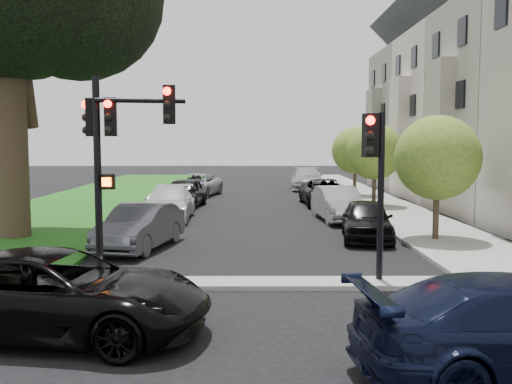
{
  "coord_description": "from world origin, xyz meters",
  "views": [
    {
      "loc": [
        -0.04,
        -11.43,
        3.46
      ],
      "look_at": [
        0.0,
        5.0,
        2.0
      ],
      "focal_mm": 40.0,
      "sensor_mm": 36.0,
      "label": 1
    }
  ],
  "objects_px": {
    "car_parked_2": "(325,192)",
    "car_parked_7": "(184,193)",
    "small_tree_a": "(437,158)",
    "small_tree_b": "(375,152)",
    "traffic_signal_secondary": "(375,165)",
    "car_parked_4": "(307,179)",
    "small_tree_c": "(355,151)",
    "car_parked_0": "(367,220)",
    "car_parked_8": "(196,185)",
    "car_cross_near": "(56,294)",
    "car_parked_1": "(338,204)",
    "car_parked_6": "(168,203)",
    "traffic_signal_main": "(114,142)",
    "car_parked_5": "(140,227)"
  },
  "relations": [
    {
      "from": "traffic_signal_main",
      "to": "car_parked_2",
      "type": "height_order",
      "value": "traffic_signal_main"
    },
    {
      "from": "small_tree_b",
      "to": "car_parked_1",
      "type": "distance_m",
      "value": 5.96
    },
    {
      "from": "car_parked_2",
      "to": "car_cross_near",
      "type": "bearing_deg",
      "value": -112.07
    },
    {
      "from": "small_tree_b",
      "to": "car_cross_near",
      "type": "bearing_deg",
      "value": -116.37
    },
    {
      "from": "small_tree_a",
      "to": "car_parked_0",
      "type": "xyz_separation_m",
      "value": [
        -2.29,
        0.46,
        -2.19
      ]
    },
    {
      "from": "small_tree_c",
      "to": "car_parked_1",
      "type": "distance_m",
      "value": 11.18
    },
    {
      "from": "traffic_signal_main",
      "to": "car_parked_2",
      "type": "xyz_separation_m",
      "value": [
        7.21,
        17.05,
        -2.73
      ]
    },
    {
      "from": "traffic_signal_secondary",
      "to": "small_tree_a",
      "type": "bearing_deg",
      "value": 60.0
    },
    {
      "from": "car_parked_5",
      "to": "car_parked_6",
      "type": "height_order",
      "value": "car_parked_6"
    },
    {
      "from": "car_parked_8",
      "to": "car_parked_1",
      "type": "bearing_deg",
      "value": -45.75
    },
    {
      "from": "car_parked_1",
      "to": "car_parked_8",
      "type": "relative_size",
      "value": 0.89
    },
    {
      "from": "small_tree_b",
      "to": "car_cross_near",
      "type": "distance_m",
      "value": 22.1
    },
    {
      "from": "car_parked_2",
      "to": "traffic_signal_main",
      "type": "bearing_deg",
      "value": -115.48
    },
    {
      "from": "small_tree_a",
      "to": "car_parked_6",
      "type": "distance_m",
      "value": 11.72
    },
    {
      "from": "small_tree_b",
      "to": "car_parked_8",
      "type": "bearing_deg",
      "value": 147.24
    },
    {
      "from": "small_tree_b",
      "to": "car_parked_2",
      "type": "xyz_separation_m",
      "value": [
        -2.4,
        1.09,
        -2.21
      ]
    },
    {
      "from": "small_tree_a",
      "to": "car_parked_1",
      "type": "relative_size",
      "value": 0.96
    },
    {
      "from": "car_parked_6",
      "to": "car_cross_near",
      "type": "bearing_deg",
      "value": -89.55
    },
    {
      "from": "car_cross_near",
      "to": "car_parked_0",
      "type": "distance_m",
      "value": 12.45
    },
    {
      "from": "car_parked_2",
      "to": "car_parked_7",
      "type": "bearing_deg",
      "value": -175.38
    },
    {
      "from": "traffic_signal_secondary",
      "to": "car_parked_7",
      "type": "height_order",
      "value": "traffic_signal_secondary"
    },
    {
      "from": "small_tree_c",
      "to": "traffic_signal_secondary",
      "type": "relative_size",
      "value": 1.05
    },
    {
      "from": "traffic_signal_main",
      "to": "traffic_signal_secondary",
      "type": "relative_size",
      "value": 1.2
    },
    {
      "from": "car_cross_near",
      "to": "car_parked_6",
      "type": "distance_m",
      "value": 15.12
    },
    {
      "from": "car_parked_2",
      "to": "car_parked_8",
      "type": "distance_m",
      "value": 9.22
    },
    {
      "from": "car_parked_2",
      "to": "car_parked_4",
      "type": "distance_m",
      "value": 10.2
    },
    {
      "from": "small_tree_b",
      "to": "car_cross_near",
      "type": "xyz_separation_m",
      "value": [
        -9.77,
        -19.71,
        -2.16
      ]
    },
    {
      "from": "car_cross_near",
      "to": "car_parked_7",
      "type": "distance_m",
      "value": 19.85
    },
    {
      "from": "car_parked_4",
      "to": "small_tree_c",
      "type": "bearing_deg",
      "value": -62.31
    },
    {
      "from": "small_tree_a",
      "to": "small_tree_b",
      "type": "distance_m",
      "value": 10.2
    },
    {
      "from": "car_parked_0",
      "to": "car_parked_8",
      "type": "bearing_deg",
      "value": 122.54
    },
    {
      "from": "traffic_signal_secondary",
      "to": "car_parked_4",
      "type": "relative_size",
      "value": 0.77
    },
    {
      "from": "car_parked_0",
      "to": "traffic_signal_main",
      "type": "bearing_deg",
      "value": -132.45
    },
    {
      "from": "car_parked_7",
      "to": "car_parked_8",
      "type": "xyz_separation_m",
      "value": [
        0.03,
        6.25,
        -0.07
      ]
    },
    {
      "from": "small_tree_a",
      "to": "car_parked_8",
      "type": "relative_size",
      "value": 0.85
    },
    {
      "from": "car_parked_2",
      "to": "car_parked_8",
      "type": "height_order",
      "value": "car_parked_2"
    },
    {
      "from": "small_tree_c",
      "to": "car_parked_8",
      "type": "relative_size",
      "value": 0.85
    },
    {
      "from": "car_parked_2",
      "to": "car_parked_4",
      "type": "relative_size",
      "value": 0.95
    },
    {
      "from": "traffic_signal_secondary",
      "to": "car_parked_4",
      "type": "distance_m",
      "value": 27.39
    },
    {
      "from": "traffic_signal_main",
      "to": "car_parked_0",
      "type": "xyz_separation_m",
      "value": [
        7.31,
        6.21,
        -2.73
      ]
    },
    {
      "from": "traffic_signal_secondary",
      "to": "car_parked_8",
      "type": "relative_size",
      "value": 0.81
    },
    {
      "from": "car_parked_4",
      "to": "car_parked_8",
      "type": "bearing_deg",
      "value": -142.98
    },
    {
      "from": "small_tree_a",
      "to": "car_parked_4",
      "type": "relative_size",
      "value": 0.8
    },
    {
      "from": "car_parked_8",
      "to": "small_tree_a",
      "type": "bearing_deg",
      "value": -47.87
    },
    {
      "from": "traffic_signal_main",
      "to": "car_parked_6",
      "type": "xyz_separation_m",
      "value": [
        -0.45,
        11.37,
        -2.71
      ]
    },
    {
      "from": "traffic_signal_secondary",
      "to": "car_parked_5",
      "type": "xyz_separation_m",
      "value": [
        -6.57,
        4.51,
        -2.17
      ]
    },
    {
      "from": "car_parked_0",
      "to": "car_cross_near",
      "type": "bearing_deg",
      "value": -119.68
    },
    {
      "from": "car_parked_0",
      "to": "car_parked_6",
      "type": "relative_size",
      "value": 0.83
    },
    {
      "from": "small_tree_a",
      "to": "car_parked_4",
      "type": "bearing_deg",
      "value": 96.52
    },
    {
      "from": "car_cross_near",
      "to": "car_parked_8",
      "type": "xyz_separation_m",
      "value": [
        -0.17,
        26.1,
        -0.05
      ]
    }
  ]
}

